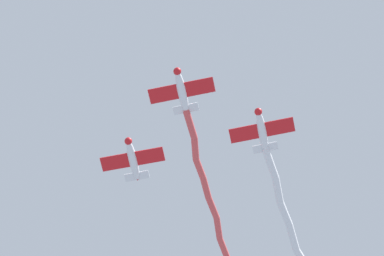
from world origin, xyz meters
TOP-DOWN VIEW (x-y plane):
  - airplane_lead at (-4.03, 4.08)m, footprint 6.31×4.91m
  - smoke_trail_lead at (2.32, 16.36)m, footprint 11.96×20.79m
  - airplane_left_wing at (4.47, 6.16)m, footprint 6.31×4.90m
  - airplane_right_wing at (-6.99, 12.32)m, footprint 6.33×4.91m

SIDE VIEW (x-z plane):
  - airplane_lead at x=-4.03m, z-range 84.51..86.10m
  - airplane_left_wing at x=4.47m, z-range 84.51..86.10m
  - airplane_right_wing at x=-6.99m, z-range 84.81..86.40m
  - smoke_trail_lead at x=2.32m, z-range 84.97..89.11m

